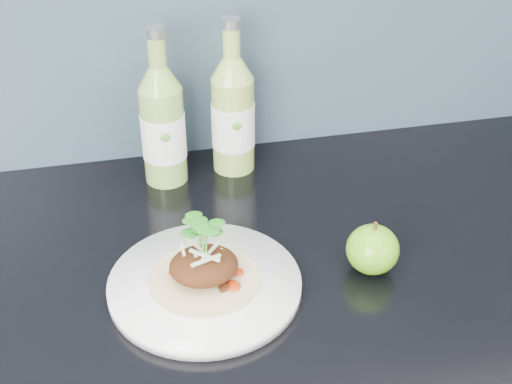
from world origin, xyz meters
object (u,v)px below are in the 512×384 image
(green_apple, at_px, (373,249))
(cider_bottle_right, at_px, (233,115))
(cider_bottle_left, at_px, (163,125))
(dinner_plate, at_px, (205,285))

(green_apple, relative_size, cider_bottle_right, 0.36)
(cider_bottle_left, xyz_separation_m, cider_bottle_right, (0.11, 0.01, 0.00))
(cider_bottle_right, bearing_deg, dinner_plate, -128.14)
(green_apple, bearing_deg, dinner_plate, 178.44)
(dinner_plate, relative_size, cider_bottle_right, 1.00)
(dinner_plate, height_order, green_apple, green_apple)
(dinner_plate, xyz_separation_m, cider_bottle_left, (-0.02, 0.28, 0.09))
(green_apple, bearing_deg, cider_bottle_left, 130.14)
(green_apple, distance_m, cider_bottle_right, 0.33)
(dinner_plate, height_order, cider_bottle_left, cider_bottle_left)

